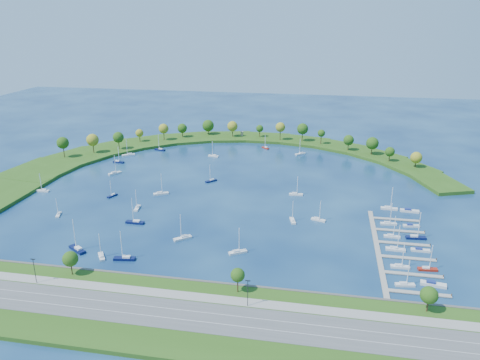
% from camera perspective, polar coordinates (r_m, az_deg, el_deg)
% --- Properties ---
extents(ground, '(700.00, 700.00, 0.00)m').
position_cam_1_polar(ground, '(272.80, -1.22, -1.07)').
color(ground, '#081E47').
rests_on(ground, ground).
extents(south_shoreline, '(420.00, 43.10, 11.60)m').
position_cam_1_polar(south_shoreline, '(167.14, -10.11, -15.51)').
color(south_shoreline, '#294E15').
rests_on(south_shoreline, ground).
extents(breakwater, '(286.74, 247.64, 2.00)m').
position_cam_1_polar(breakwater, '(328.55, -7.43, 2.57)').
color(breakwater, '#294E15').
rests_on(breakwater, ground).
extents(breakwater_trees, '(244.91, 91.54, 14.53)m').
position_cam_1_polar(breakwater_trees, '(353.78, -0.93, 5.56)').
color(breakwater_trees, '#382314').
rests_on(breakwater_trees, breakwater).
extents(harbor_tower, '(2.60, 2.60, 3.97)m').
position_cam_1_polar(harbor_tower, '(383.82, 0.24, 5.69)').
color(harbor_tower, gray).
rests_on(harbor_tower, breakwater).
extents(dock_system, '(24.28, 82.00, 1.60)m').
position_cam_1_polar(dock_system, '(214.32, 18.37, -8.08)').
color(dock_system, gray).
rests_on(dock_system, ground).
extents(moored_boat_0, '(7.79, 2.70, 11.25)m').
position_cam_1_polar(moored_boat_0, '(264.68, 6.83, -1.67)').
color(moored_boat_0, silver).
rests_on(moored_boat_0, ground).
extents(moored_boat_1, '(3.78, 6.65, 9.44)m').
position_cam_1_polar(moored_boat_1, '(254.11, -21.29, -3.88)').
color(moored_boat_1, silver).
rests_on(moored_boat_1, ground).
extents(moored_boat_2, '(7.52, 2.26, 10.99)m').
position_cam_1_polar(moored_boat_2, '(291.14, -22.93, -1.15)').
color(moored_boat_2, silver).
rests_on(moored_boat_2, ground).
extents(moored_boat_3, '(4.15, 6.68, 9.52)m').
position_cam_1_polar(moored_boat_3, '(270.67, -15.33, -1.78)').
color(moored_boat_3, '#09113C').
rests_on(moored_boat_3, ground).
extents(moored_boat_4, '(8.08, 3.42, 11.51)m').
position_cam_1_polar(moored_boat_4, '(331.11, -14.63, 2.20)').
color(moored_boat_4, '#09113C').
rests_on(moored_boat_4, ground).
extents(moored_boat_5, '(7.67, 6.91, 11.89)m').
position_cam_1_polar(moored_boat_5, '(342.25, 7.39, 3.25)').
color(moored_boat_5, silver).
rests_on(moored_boat_5, ground).
extents(moored_boat_6, '(5.79, 7.23, 10.78)m').
position_cam_1_polar(moored_boat_6, '(206.19, -16.57, -8.86)').
color(moored_boat_6, silver).
rests_on(moored_boat_6, ground).
extents(moored_boat_7, '(6.58, 7.03, 11.07)m').
position_cam_1_polar(moored_boat_7, '(284.52, -3.54, -0.03)').
color(moored_boat_7, '#09113C').
rests_on(moored_boat_7, ground).
extents(moored_boat_8, '(8.70, 4.44, 12.31)m').
position_cam_1_polar(moored_boat_8, '(354.88, -9.75, 3.72)').
color(moored_boat_8, '#09113C').
rests_on(moored_boat_8, ground).
extents(moored_boat_9, '(8.57, 6.12, 12.44)m').
position_cam_1_polar(moored_boat_9, '(267.52, -9.64, -1.58)').
color(moored_boat_9, silver).
rests_on(moored_boat_9, ground).
extents(moored_boat_10, '(3.85, 7.62, 10.78)m').
position_cam_1_polar(moored_boat_10, '(231.47, 6.45, -4.88)').
color(moored_boat_10, silver).
rests_on(moored_boat_10, ground).
extents(moored_boat_11, '(7.50, 4.18, 10.62)m').
position_cam_1_polar(moored_boat_11, '(234.38, 9.54, -4.71)').
color(moored_boat_11, silver).
rests_on(moored_boat_11, ground).
extents(moored_boat_12, '(9.84, 7.72, 14.58)m').
position_cam_1_polar(moored_boat_12, '(214.86, -19.25, -7.93)').
color(moored_boat_12, '#09113C').
rests_on(moored_boat_12, ground).
extents(moored_boat_13, '(7.16, 8.07, 12.44)m').
position_cam_1_polar(moored_boat_13, '(308.16, -15.04, 0.88)').
color(moored_boat_13, silver).
rests_on(moored_boat_13, ground).
extents(moored_boat_14, '(7.96, 6.07, 11.71)m').
position_cam_1_polar(moored_boat_14, '(201.11, -0.29, -8.72)').
color(moored_boat_14, silver).
rests_on(moored_boat_14, ground).
extents(moored_boat_15, '(6.40, 6.11, 10.17)m').
position_cam_1_polar(moored_boat_15, '(355.58, 3.14, 4.00)').
color(moored_boat_15, maroon).
rests_on(moored_boat_15, ground).
extents(moored_boat_16, '(3.19, 7.74, 11.04)m').
position_cam_1_polar(moored_boat_16, '(250.36, -12.44, -3.29)').
color(moored_boat_16, silver).
rests_on(moored_boat_16, ground).
extents(moored_boat_17, '(9.07, 2.66, 13.28)m').
position_cam_1_polar(moored_boat_17, '(233.78, -12.69, -4.98)').
color(moored_boat_17, '#09113C').
rests_on(moored_boat_17, ground).
extents(moored_boat_18, '(9.18, 3.74, 13.11)m').
position_cam_1_polar(moored_boat_18, '(201.98, -13.91, -9.20)').
color(moored_boat_18, '#09113C').
rests_on(moored_boat_18, ground).
extents(moored_boat_19, '(9.10, 7.29, 13.56)m').
position_cam_1_polar(moored_boat_19, '(345.74, -13.45, 3.05)').
color(moored_boat_19, silver).
rests_on(moored_boat_19, ground).
extents(moored_boat_20, '(7.93, 7.22, 12.35)m').
position_cam_1_polar(moored_boat_20, '(214.39, -6.99, -6.97)').
color(moored_boat_20, silver).
rests_on(moored_boat_20, ground).
extents(moored_boat_21, '(7.99, 3.70, 11.33)m').
position_cam_1_polar(moored_boat_21, '(334.72, -3.26, 3.01)').
color(moored_boat_21, silver).
rests_on(moored_boat_21, ground).
extents(docked_boat_0, '(7.49, 3.04, 10.70)m').
position_cam_1_polar(docked_boat_0, '(189.68, 19.49, -11.86)').
color(docked_boat_0, silver).
rests_on(docked_boat_0, ground).
extents(docked_boat_1, '(9.55, 3.93, 1.89)m').
position_cam_1_polar(docked_boat_1, '(193.62, 22.50, -11.65)').
color(docked_boat_1, silver).
rests_on(docked_boat_1, ground).
extents(docked_boat_2, '(7.56, 2.34, 11.01)m').
position_cam_1_polar(docked_boat_2, '(201.19, 18.96, -9.88)').
color(docked_boat_2, silver).
rests_on(docked_boat_2, ground).
extents(docked_boat_3, '(7.82, 2.89, 11.24)m').
position_cam_1_polar(docked_boat_3, '(203.13, 21.93, -9.98)').
color(docked_boat_3, maroon).
rests_on(docked_boat_3, ground).
extents(docked_boat_4, '(8.35, 2.72, 12.12)m').
position_cam_1_polar(docked_boat_4, '(214.17, 18.44, -7.94)').
color(docked_boat_4, silver).
rests_on(docked_boat_4, ground).
extents(docked_boat_5, '(7.93, 2.25, 1.62)m').
position_cam_1_polar(docked_boat_5, '(217.20, 21.15, -7.98)').
color(docked_boat_5, silver).
rests_on(docked_boat_5, ground).
extents(docked_boat_6, '(7.33, 2.25, 10.69)m').
position_cam_1_polar(docked_boat_6, '(225.46, 18.06, -6.48)').
color(docked_boat_6, silver).
rests_on(docked_boat_6, ground).
extents(docked_boat_7, '(9.17, 3.28, 13.21)m').
position_cam_1_polar(docked_boat_7, '(227.74, 20.66, -6.51)').
color(docked_boat_7, '#09113C').
rests_on(docked_boat_7, ground).
extents(docked_boat_8, '(7.84, 2.96, 11.24)m').
position_cam_1_polar(docked_boat_8, '(238.04, 17.67, -5.02)').
color(docked_boat_8, silver).
rests_on(docked_boat_8, ground).
extents(docked_boat_9, '(7.84, 3.06, 1.56)m').
position_cam_1_polar(docked_boat_9, '(239.39, 20.17, -5.26)').
color(docked_boat_9, silver).
rests_on(docked_boat_9, ground).
extents(docked_boat_10, '(8.54, 2.68, 12.43)m').
position_cam_1_polar(docked_boat_10, '(256.05, 17.74, -3.25)').
color(docked_boat_10, silver).
rests_on(docked_boat_10, ground).
extents(docked_boat_11, '(9.52, 3.22, 1.91)m').
position_cam_1_polar(docked_boat_11, '(256.36, 19.97, -3.54)').
color(docked_boat_11, silver).
rests_on(docked_boat_11, ground).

